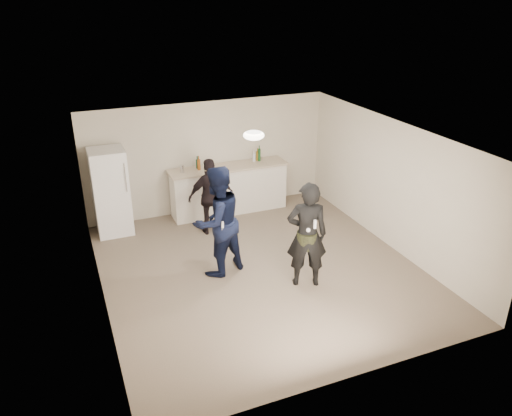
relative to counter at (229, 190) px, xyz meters
name	(u,v)px	position (x,y,z in m)	size (l,w,h in m)	color
floor	(260,269)	(-0.35, -2.67, -0.53)	(6.00, 6.00, 0.00)	#6B5B4C
ceiling	(261,137)	(-0.35, -2.67, 1.98)	(6.00, 6.00, 0.00)	silver
wall_back	(209,157)	(-0.35, 0.33, 0.72)	(6.00, 6.00, 0.00)	beige
wall_front	(355,299)	(-0.35, -5.67, 0.72)	(6.00, 6.00, 0.00)	beige
wall_left	(96,234)	(-3.10, -2.67, 0.72)	(6.00, 6.00, 0.00)	beige
wall_right	(392,185)	(2.40, -2.67, 0.72)	(6.00, 6.00, 0.00)	beige
counter	(229,190)	(0.00, 0.00, 0.00)	(2.60, 0.56, 1.05)	white
counter_top	(228,167)	(0.00, 0.00, 0.55)	(2.68, 0.64, 0.04)	#C7B29A
fridge	(111,192)	(-2.58, -0.07, 0.38)	(0.70, 0.70, 1.80)	white
fridge_handle	(125,178)	(-2.30, -0.44, 0.78)	(0.02, 0.02, 0.60)	silver
ceiling_dome	(254,135)	(-0.35, -2.37, 1.93)	(0.36, 0.36, 0.16)	white
shaker	(182,169)	(-1.05, -0.01, 0.65)	(0.08, 0.08, 0.17)	silver
man	(217,221)	(-1.07, -2.44, 0.48)	(0.98, 0.76, 2.01)	#0F193F
woman	(307,235)	(0.19, -3.38, 0.41)	(0.68, 0.45, 1.88)	black
camo_shorts	(307,240)	(0.19, -3.38, 0.32)	(0.34, 0.34, 0.28)	#2E3518
spectator	(211,197)	(-0.69, -0.88, 0.28)	(0.95, 0.39, 1.62)	black
remote_man	(222,225)	(-1.07, -2.72, 0.53)	(0.04, 0.04, 0.15)	white
nunchuk_man	(229,227)	(-0.95, -2.69, 0.45)	(0.07, 0.07, 0.07)	white
remote_woman	(315,224)	(0.19, -3.63, 0.72)	(0.04, 0.04, 0.15)	white
nunchuk_woman	(308,230)	(0.09, -3.60, 0.62)	(0.07, 0.07, 0.07)	white
bottle_cluster	(233,159)	(0.15, 0.10, 0.68)	(1.51, 0.18, 0.28)	white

